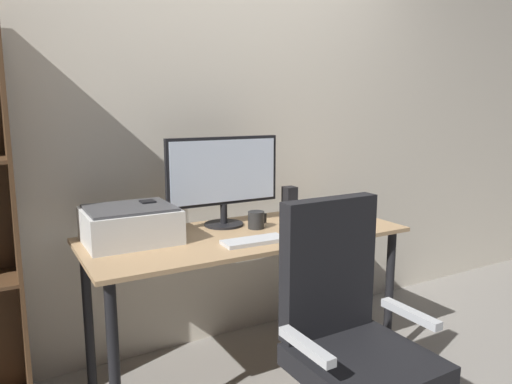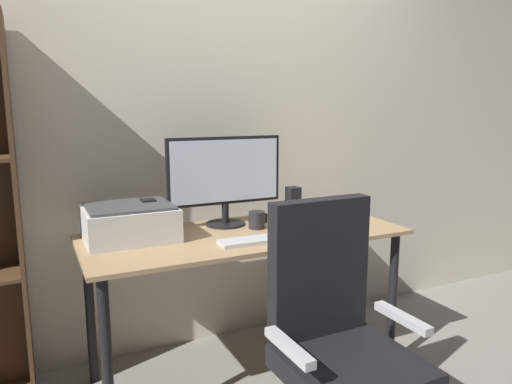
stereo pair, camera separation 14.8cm
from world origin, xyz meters
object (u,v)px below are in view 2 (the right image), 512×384
object	(u,v)px
printer	(130,222)
coffee_mug	(257,220)
keyboard	(251,241)
speaker_left	(149,217)
speaker_right	(293,202)
desk	(246,251)
mouse	(290,235)
laptop	(325,217)
office_chair	(338,356)
monitor	(225,175)

from	to	relation	value
printer	coffee_mug	bearing A→B (deg)	-6.95
keyboard	speaker_left	bearing A→B (deg)	139.52
coffee_mug	printer	distance (m)	0.61
coffee_mug	speaker_right	size ratio (longest dim) A/B	0.57
desk	mouse	bearing A→B (deg)	-51.57
mouse	coffee_mug	bearing A→B (deg)	118.47
laptop	printer	bearing A→B (deg)	177.65
keyboard	mouse	xyz separation A→B (m)	(0.20, -0.01, 0.01)
laptop	speaker_right	size ratio (longest dim) A/B	1.88
coffee_mug	keyboard	bearing A→B (deg)	-121.78
desk	keyboard	bearing A→B (deg)	-106.87
laptop	office_chair	world-z (taller)	office_chair
monitor	speaker_right	bearing A→B (deg)	-1.13
speaker_left	office_chair	xyz separation A→B (m)	(0.45, -0.92, -0.37)
keyboard	speaker_right	distance (m)	0.55
desk	keyboard	size ratio (longest dim) A/B	5.30
desk	speaker_right	xyz separation A→B (m)	(0.36, 0.17, 0.18)
keyboard	desk	bearing A→B (deg)	75.18
speaker_left	keyboard	bearing A→B (deg)	-42.53
coffee_mug	monitor	bearing A→B (deg)	131.06
coffee_mug	laptop	world-z (taller)	coffee_mug
keyboard	mouse	size ratio (longest dim) A/B	3.02
desk	printer	size ratio (longest dim) A/B	3.85
laptop	printer	distance (m)	1.04
desk	printer	xyz separation A→B (m)	(-0.53, 0.12, 0.17)
laptop	monitor	bearing A→B (deg)	168.93
monitor	mouse	size ratio (longest dim) A/B	6.28
desk	laptop	distance (m)	0.52
coffee_mug	office_chair	bearing A→B (deg)	-94.27
laptop	office_chair	size ratio (longest dim) A/B	0.32
desk	office_chair	xyz separation A→B (m)	(0.02, -0.75, -0.19)
keyboard	coffee_mug	size ratio (longest dim) A/B	2.97
coffee_mug	speaker_left	size ratio (longest dim) A/B	0.57
coffee_mug	speaker_left	bearing A→B (deg)	166.33
monitor	laptop	world-z (taller)	monitor
keyboard	office_chair	bearing A→B (deg)	-80.30
printer	office_chair	distance (m)	1.09
office_chair	printer	bearing A→B (deg)	121.61
monitor	printer	world-z (taller)	monitor
coffee_mug	printer	bearing A→B (deg)	173.05
keyboard	laptop	size ratio (longest dim) A/B	0.91
laptop	desk	bearing A→B (deg)	-171.74
monitor	mouse	distance (m)	0.47
mouse	coffee_mug	xyz separation A→B (m)	(-0.06, 0.23, 0.03)
printer	desk	bearing A→B (deg)	-13.00
desk	mouse	xyz separation A→B (m)	(0.15, -0.18, 0.11)
desk	printer	bearing A→B (deg)	167.00
speaker_left	mouse	bearing A→B (deg)	-31.75
mouse	coffee_mug	world-z (taller)	coffee_mug
mouse	keyboard	bearing A→B (deg)	-169.55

